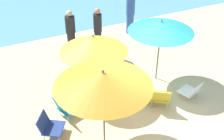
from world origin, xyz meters
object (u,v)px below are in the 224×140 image
at_px(umbrella_teal, 161,26).
at_px(person_a, 71,32).
at_px(beach_chair_e, 139,92).
at_px(beach_chair_a, 160,97).
at_px(person_b, 130,14).
at_px(umbrella_yellow, 94,44).
at_px(beach_chair_c, 49,126).
at_px(beach_chair_b, 64,108).
at_px(umbrella_orange, 103,79).
at_px(person_c, 98,31).
at_px(beach_chair_d, 191,91).

height_order(umbrella_teal, person_a, umbrella_teal).
bearing_deg(person_a, beach_chair_e, 149.12).
height_order(beach_chair_a, person_b, person_b).
distance_m(umbrella_teal, person_a, 3.40).
xyz_separation_m(umbrella_yellow, beach_chair_c, (-1.68, -1.15, -1.29)).
distance_m(beach_chair_a, beach_chair_c, 3.02).
height_order(beach_chair_a, beach_chair_c, beach_chair_a).
xyz_separation_m(beach_chair_b, beach_chair_e, (2.11, -0.23, -0.01)).
height_order(beach_chair_c, beach_chair_e, beach_chair_e).
height_order(umbrella_orange, beach_chair_b, umbrella_orange).
relative_size(person_b, person_c, 0.96).
relative_size(beach_chair_b, person_c, 0.38).
bearing_deg(umbrella_teal, umbrella_orange, -145.86).
distance_m(beach_chair_b, person_a, 3.43).
distance_m(umbrella_teal, person_b, 3.43).
bearing_deg(person_a, umbrella_yellow, 132.47).
distance_m(beach_chair_e, person_b, 4.34).
xyz_separation_m(umbrella_yellow, person_b, (2.74, 2.99, -0.77)).
bearing_deg(umbrella_yellow, beach_chair_b, -148.41).
xyz_separation_m(umbrella_orange, person_b, (3.29, 4.92, -1.03)).
bearing_deg(beach_chair_a, person_a, 50.34).
distance_m(beach_chair_c, person_a, 4.05).
relative_size(umbrella_teal, beach_chair_e, 2.66).
bearing_deg(beach_chair_b, umbrella_teal, -10.70).
bearing_deg(person_c, person_b, -145.27).
distance_m(umbrella_teal, umbrella_orange, 3.06).
height_order(beach_chair_b, person_b, person_b).
xyz_separation_m(umbrella_yellow, beach_chair_d, (2.32, -1.50, -1.29)).
height_order(beach_chair_c, beach_chair_d, beach_chair_c).
xyz_separation_m(umbrella_orange, beach_chair_a, (1.88, 0.52, -1.49)).
distance_m(beach_chair_a, person_c, 3.49).
relative_size(umbrella_yellow, beach_chair_b, 2.90).
xyz_separation_m(beach_chair_a, person_a, (-1.22, 3.85, 0.45)).
bearing_deg(beach_chair_c, person_a, 96.35).
xyz_separation_m(beach_chair_b, person_b, (3.89, 3.70, 0.49)).
bearing_deg(umbrella_teal, beach_chair_c, -165.57).
height_order(beach_chair_e, person_a, person_a).
xyz_separation_m(beach_chair_c, person_c, (2.63, 3.17, 0.58)).
bearing_deg(beach_chair_c, umbrella_teal, 47.16).
bearing_deg(beach_chair_a, person_b, 14.98).
bearing_deg(person_b, umbrella_orange, 125.48).
xyz_separation_m(beach_chair_d, person_b, (0.41, 4.49, 0.52)).
bearing_deg(beach_chair_a, umbrella_teal, 4.08).
xyz_separation_m(beach_chair_b, person_a, (1.26, 3.15, 0.48)).
bearing_deg(umbrella_orange, beach_chair_a, 15.57).
xyz_separation_m(person_a, person_b, (2.63, 0.55, 0.01)).
xyz_separation_m(beach_chair_a, person_c, (-0.38, 3.43, 0.51)).
bearing_deg(beach_chair_d, beach_chair_e, 49.55).
distance_m(umbrella_orange, beach_chair_c, 2.07).
height_order(umbrella_yellow, person_b, umbrella_yellow).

